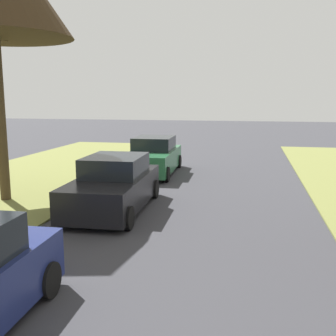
{
  "coord_description": "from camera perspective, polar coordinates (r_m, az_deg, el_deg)",
  "views": [
    {
      "loc": [
        1.6,
        2.35,
        3.25
      ],
      "look_at": [
        -0.16,
        11.01,
        1.71
      ],
      "focal_mm": 43.51,
      "sensor_mm": 36.0,
      "label": 1
    }
  ],
  "objects": [
    {
      "name": "parked_sedan_green",
      "position": [
        17.55,
        -2.06,
        1.58
      ],
      "size": [
        2.06,
        4.46,
        1.57
      ],
      "color": "#28663D",
      "rests_on": "ground"
    },
    {
      "name": "parked_sedan_black",
      "position": [
        11.91,
        -7.6,
        -2.48
      ],
      "size": [
        2.06,
        4.46,
        1.57
      ],
      "color": "black",
      "rests_on": "ground"
    }
  ]
}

